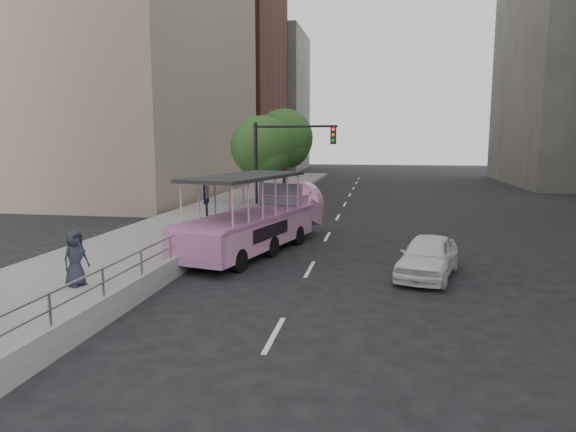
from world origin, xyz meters
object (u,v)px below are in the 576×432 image
Objects in this scene: car at (428,256)px; duck_boat at (261,221)px; street_tree_near at (263,149)px; street_tree_far at (285,140)px; traffic_signal at (279,157)px; parking_sign at (207,208)px; pedestrian_far at (75,258)px.

duck_boat is at bearing 168.27° from car.
street_tree_near is at bearing 138.71° from car.
street_tree_far reaches higher than duck_boat.
traffic_signal is at bearing -65.02° from street_tree_near.
parking_sign is 7.63m from traffic_signal.
parking_sign is at bearing -88.38° from street_tree_near.
parking_sign is 0.52× the size of street_tree_near.
street_tree_near is at bearing 114.98° from traffic_signal.
traffic_signal is at bearing 93.57° from duck_boat.
traffic_signal is at bearing 141.72° from car.
street_tree_far reaches higher than parking_sign.
street_tree_near is (1.71, 16.05, 2.73)m from pedestrian_far.
car is 10.58m from pedestrian_far.
car is 0.68× the size of street_tree_near.
pedestrian_far is 5.71m from parking_sign.
pedestrian_far is 0.27× the size of street_tree_near.
parking_sign is at bearing -89.64° from street_tree_far.
parking_sign reaches higher than car.
street_tree_near is at bearing 91.62° from parking_sign.
traffic_signal reaches higher than pedestrian_far.
pedestrian_far reaches higher than car.
car is at bearing -10.35° from parking_sign.
street_tree_far is at bearing 88.09° from street_tree_near.
car is at bearing -47.92° from pedestrian_far.
duck_boat is 2.42× the size of car.
pedestrian_far is at bearing -104.67° from traffic_signal.
duck_boat is 6.94m from car.
street_tree_far reaches higher than pedestrian_far.
duck_boat reaches higher than car.
street_tree_far is at bearing 96.62° from duck_boat.
traffic_signal reaches higher than car.
car is at bearing -53.28° from traffic_signal.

